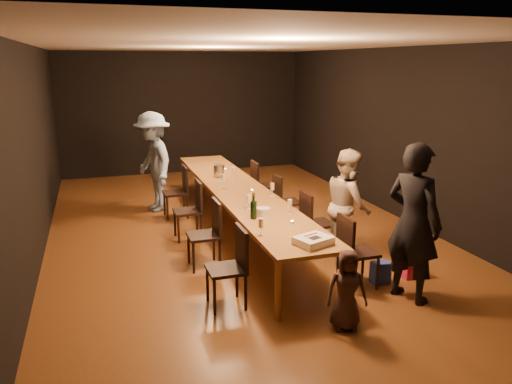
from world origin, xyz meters
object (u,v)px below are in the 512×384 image
object	(u,v)px
plate_stack	(263,212)
birthday_cake	(313,241)
chair_left_2	(187,210)
child	(347,290)
woman_birthday	(413,223)
table	(239,192)
chair_right_0	(358,251)
chair_left_1	(204,235)
chair_left_0	(226,268)
man_blue	(153,162)
ice_bucket	(219,171)
chair_right_1	(318,223)
chair_left_3	(175,192)
woman_tan	(348,205)
chair_right_3	(264,185)
chair_right_2	(287,201)
champagne_bottle	(254,206)

from	to	relation	value
plate_stack	birthday_cake	bearing A→B (deg)	-81.27
chair_left_2	child	bearing A→B (deg)	-161.80
woman_birthday	birthday_cake	world-z (taller)	woman_birthday
table	chair_right_0	world-z (taller)	chair_right_0
table	chair_left_1	world-z (taller)	chair_left_1
chair_left_0	man_blue	size ratio (longest dim) A/B	0.50
chair_left_2	woman_birthday	bearing A→B (deg)	-143.68
chair_right_0	ice_bucket	size ratio (longest dim) A/B	4.37
chair_right_1	chair_left_3	size ratio (longest dim) A/B	1.00
chair_left_2	ice_bucket	xyz separation A→B (m)	(0.76, 0.97, 0.39)
chair_right_1	woman_tan	bearing A→B (deg)	43.17
chair_left_1	man_blue	distance (m)	3.01
ice_bucket	woman_tan	bearing A→B (deg)	-63.46
birthday_cake	plate_stack	distance (m)	1.22
chair_left_2	man_blue	distance (m)	1.85
plate_stack	chair_left_2	bearing A→B (deg)	117.06
chair_right_0	chair_right_3	bearing A→B (deg)	180.00
chair_left_2	chair_right_2	bearing A→B (deg)	-90.00
chair_right_0	chair_left_0	distance (m)	1.70
chair_right_3	chair_left_1	distance (m)	2.94
chair_right_0	chair_left_1	distance (m)	2.08
plate_stack	champagne_bottle	xyz separation A→B (m)	(-0.17, -0.09, 0.13)
woman_birthday	plate_stack	xyz separation A→B (m)	(-1.36, 1.39, -0.14)
chair_right_3	chair_left_1	bearing A→B (deg)	-35.31
woman_birthday	woman_tan	size ratio (longest dim) A/B	1.19
chair_left_0	man_blue	bearing A→B (deg)	4.12
woman_tan	man_blue	distance (m)	4.02
chair_left_2	birthday_cake	world-z (taller)	chair_left_2
chair_right_1	child	xyz separation A→B (m)	(-0.62, -2.07, -0.03)
chair_left_3	chair_right_1	bearing A→B (deg)	-144.69
woman_birthday	plate_stack	bearing A→B (deg)	21.53
woman_tan	chair_right_0	bearing A→B (deg)	176.24
ice_bucket	chair_left_1	bearing A→B (deg)	-109.33
woman_birthday	woman_tan	xyz separation A→B (m)	(-0.11, 1.35, -0.15)
chair_left_2	man_blue	size ratio (longest dim) A/B	0.50
chair_left_3	champagne_bottle	distance (m)	2.88
woman_tan	birthday_cake	world-z (taller)	woman_tan
chair_left_3	child	size ratio (longest dim) A/B	1.06
child	chair_left_3	bearing A→B (deg)	119.88
table	woman_birthday	size ratio (longest dim) A/B	3.18
chair_right_3	champagne_bottle	size ratio (longest dim) A/B	2.62
chair_left_1	child	xyz separation A→B (m)	(1.08, -2.07, -0.03)
chair_left_0	champagne_bottle	world-z (taller)	champagne_bottle
chair_left_1	champagne_bottle	size ratio (longest dim) A/B	2.62
champagne_bottle	ice_bucket	xyz separation A→B (m)	(0.17, 2.55, -0.07)
chair_left_1	chair_right_0	bearing A→B (deg)	-125.22
chair_left_1	chair_left_0	bearing A→B (deg)	-180.00
chair_left_1	woman_birthday	size ratio (longest dim) A/B	0.49
chair_right_1	birthday_cake	distance (m)	1.71
table	champagne_bottle	world-z (taller)	champagne_bottle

